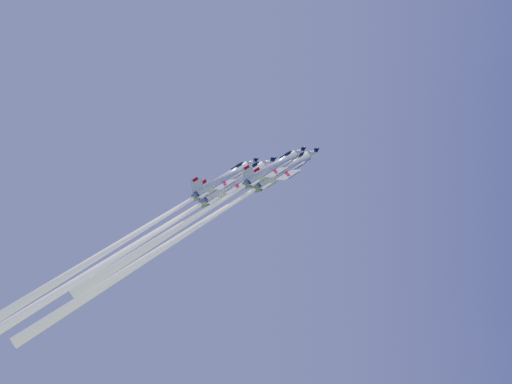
{
  "coord_description": "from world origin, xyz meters",
  "views": [
    {
      "loc": [
        -0.86,
        -98.68,
        78.83
      ],
      "look_at": [
        0.0,
        0.0,
        100.6
      ],
      "focal_mm": 40.0,
      "sensor_mm": 36.0,
      "label": 1
    }
  ],
  "objects_px": {
    "jet_lead": "(194,228)",
    "jet_slot": "(127,239)",
    "jet_left": "(115,258)",
    "jet_right": "(207,209)"
  },
  "relations": [
    {
      "from": "jet_left",
      "to": "jet_slot",
      "type": "distance_m",
      "value": 10.96
    },
    {
      "from": "jet_right",
      "to": "jet_left",
      "type": "bearing_deg",
      "value": -139.36
    },
    {
      "from": "jet_lead",
      "to": "jet_slot",
      "type": "distance_m",
      "value": 14.28
    },
    {
      "from": "jet_left",
      "to": "jet_right",
      "type": "relative_size",
      "value": 1.64
    },
    {
      "from": "jet_right",
      "to": "jet_slot",
      "type": "bearing_deg",
      "value": -100.37
    },
    {
      "from": "jet_lead",
      "to": "jet_slot",
      "type": "relative_size",
      "value": 1.13
    },
    {
      "from": "jet_right",
      "to": "jet_slot",
      "type": "relative_size",
      "value": 0.84
    },
    {
      "from": "jet_left",
      "to": "jet_slot",
      "type": "xyz_separation_m",
      "value": [
        4.06,
        -10.01,
        1.86
      ]
    },
    {
      "from": "jet_lead",
      "to": "jet_right",
      "type": "xyz_separation_m",
      "value": [
        2.69,
        -6.16,
        2.13
      ]
    },
    {
      "from": "jet_lead",
      "to": "jet_slot",
      "type": "xyz_separation_m",
      "value": [
        -9.35,
        -10.27,
        -3.32
      ]
    }
  ]
}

